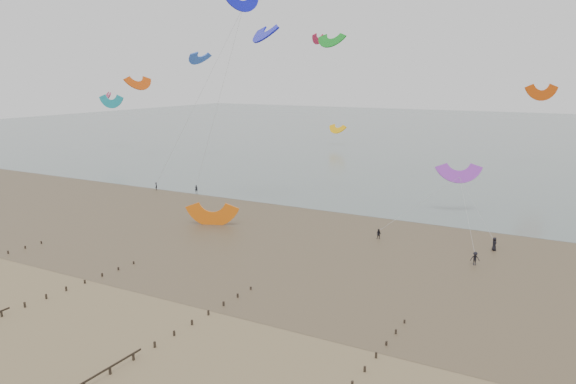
# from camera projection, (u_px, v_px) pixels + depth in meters

# --- Properties ---
(ground) EXTENTS (500.00, 500.00, 0.00)m
(ground) POSITION_uv_depth(u_px,v_px,m) (151.00, 322.00, 55.42)
(ground) COLOR brown
(ground) RESTS_ON ground
(sea_and_shore) EXTENTS (500.00, 665.00, 0.03)m
(sea_and_shore) POSITION_uv_depth(u_px,v_px,m) (286.00, 232.00, 86.74)
(sea_and_shore) COLOR #475654
(sea_and_shore) RESTS_ON ground
(kitesurfer_lead) EXTENTS (0.71, 0.71, 1.67)m
(kitesurfer_lead) POSITION_uv_depth(u_px,v_px,m) (156.00, 186.00, 118.32)
(kitesurfer_lead) COLOR black
(kitesurfer_lead) RESTS_ON ground
(kitesurfers) EXTENTS (125.98, 23.95, 1.90)m
(kitesurfers) POSITION_uv_depth(u_px,v_px,m) (552.00, 246.00, 77.24)
(kitesurfers) COLOR black
(kitesurfers) RESTS_ON ground
(grounded_kite) EXTENTS (8.89, 7.97, 4.02)m
(grounded_kite) POSITION_uv_depth(u_px,v_px,m) (212.00, 225.00, 91.18)
(grounded_kite) COLOR orange
(grounded_kite) RESTS_ON ground
(kites_airborne) EXTENTS (228.18, 107.28, 41.92)m
(kites_airborne) POSITION_uv_depth(u_px,v_px,m) (369.00, 85.00, 133.81)
(kites_airborne) COLOR #A31B42
(kites_airborne) RESTS_ON ground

